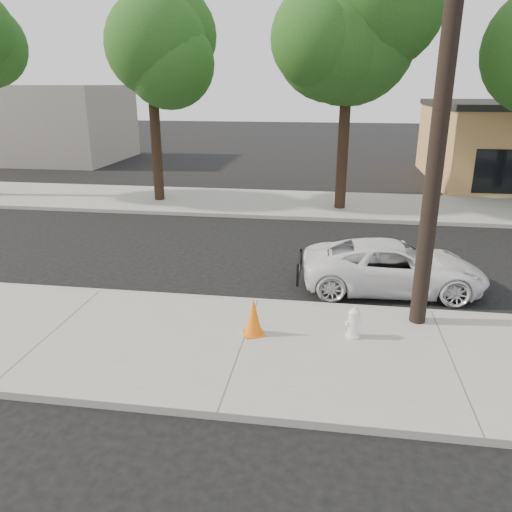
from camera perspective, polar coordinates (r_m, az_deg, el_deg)
name	(u,v)px	position (r m, az deg, el deg)	size (l,w,h in m)	color
ground	(269,274)	(13.98, 1.49, -2.10)	(120.00, 120.00, 0.00)	black
near_sidewalk	(242,348)	(10.09, -1.63, -10.42)	(90.00, 4.40, 0.15)	gray
far_sidewalk	(293,204)	(22.07, 4.29, 5.98)	(90.00, 5.00, 0.15)	gray
curb_near	(258,302)	(12.03, 0.23, -5.33)	(90.00, 0.12, 0.16)	#9E9B93
building_far	(21,123)	(39.48, -25.31, 13.59)	(14.00, 8.00, 5.00)	gray
utility_pole	(442,103)	(10.44, 20.51, 16.03)	(1.40, 0.34, 9.00)	black
tree_b	(154,56)	(22.30, -11.60, 21.53)	(4.34, 4.20, 8.45)	black
tree_c	(355,31)	(20.68, 11.29, 23.89)	(4.96, 4.80, 9.55)	black
police_cruiser	(393,267)	(13.20, 15.42, -1.17)	(2.11, 4.58, 1.27)	white
fire_hydrant	(354,323)	(10.39, 11.09, -7.55)	(0.34, 0.30, 0.62)	white
traffic_cone	(253,317)	(10.27, -0.29, -6.99)	(0.53, 0.53, 0.79)	orange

